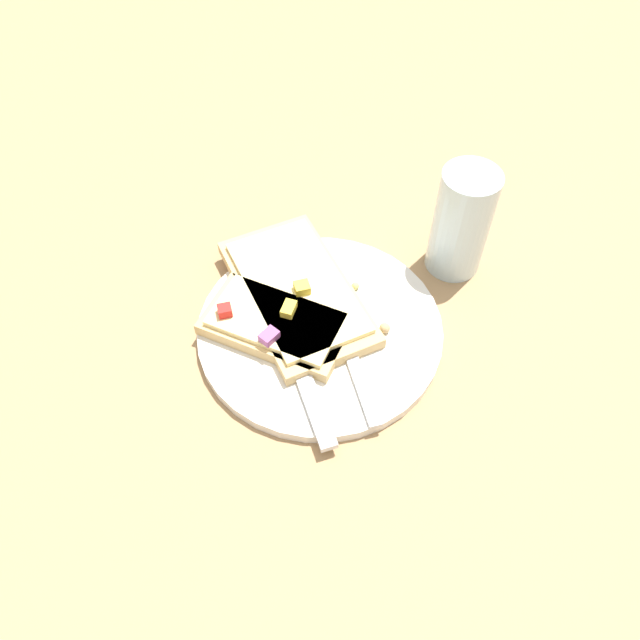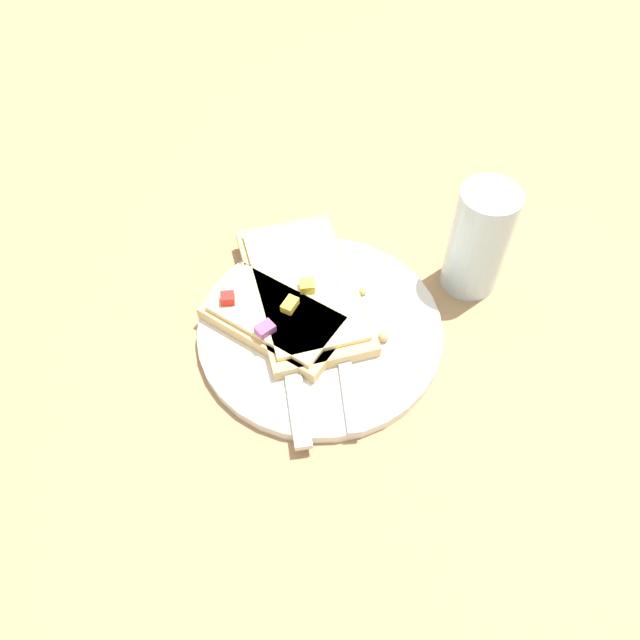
{
  "view_description": "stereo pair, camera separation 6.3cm",
  "coord_description": "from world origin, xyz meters",
  "px_view_note": "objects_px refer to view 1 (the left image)",
  "views": [
    {
      "loc": [
        0.37,
        0.04,
        0.52
      ],
      "look_at": [
        0.0,
        0.0,
        0.02
      ],
      "focal_mm": 35.0,
      "sensor_mm": 36.0,
      "label": 1
    },
    {
      "loc": [
        0.36,
        0.1,
        0.52
      ],
      "look_at": [
        0.0,
        0.0,
        0.02
      ],
      "focal_mm": 35.0,
      "sensor_mm": 36.0,
      "label": 2
    }
  ],
  "objects_px": {
    "plate": "(320,329)",
    "pizza_slice_main": "(297,291)",
    "pizza_slice_corner": "(276,324)",
    "drinking_glass": "(461,222)",
    "knife": "(299,365)",
    "fork": "(342,329)"
  },
  "relations": [
    {
      "from": "fork",
      "to": "drinking_glass",
      "type": "bearing_deg",
      "value": -65.79
    },
    {
      "from": "knife",
      "to": "drinking_glass",
      "type": "relative_size",
      "value": 1.65
    },
    {
      "from": "fork",
      "to": "pizza_slice_corner",
      "type": "height_order",
      "value": "pizza_slice_corner"
    },
    {
      "from": "fork",
      "to": "pizza_slice_main",
      "type": "bearing_deg",
      "value": 31.09
    },
    {
      "from": "pizza_slice_main",
      "to": "pizza_slice_corner",
      "type": "relative_size",
      "value": 1.37
    },
    {
      "from": "plate",
      "to": "drinking_glass",
      "type": "distance_m",
      "value": 0.19
    },
    {
      "from": "pizza_slice_main",
      "to": "plate",
      "type": "bearing_deg",
      "value": -172.5
    },
    {
      "from": "fork",
      "to": "knife",
      "type": "xyz_separation_m",
      "value": [
        0.05,
        -0.04,
        0.0
      ]
    },
    {
      "from": "plate",
      "to": "pizza_slice_corner",
      "type": "height_order",
      "value": "pizza_slice_corner"
    },
    {
      "from": "plate",
      "to": "pizza_slice_main",
      "type": "height_order",
      "value": "pizza_slice_main"
    },
    {
      "from": "fork",
      "to": "drinking_glass",
      "type": "xyz_separation_m",
      "value": [
        -0.12,
        0.12,
        0.05
      ]
    },
    {
      "from": "plate",
      "to": "pizza_slice_corner",
      "type": "relative_size",
      "value": 1.55
    },
    {
      "from": "knife",
      "to": "drinking_glass",
      "type": "distance_m",
      "value": 0.23
    },
    {
      "from": "pizza_slice_corner",
      "to": "drinking_glass",
      "type": "xyz_separation_m",
      "value": [
        -0.12,
        0.18,
        0.04
      ]
    },
    {
      "from": "knife",
      "to": "pizza_slice_main",
      "type": "distance_m",
      "value": 0.09
    },
    {
      "from": "knife",
      "to": "drinking_glass",
      "type": "height_order",
      "value": "drinking_glass"
    },
    {
      "from": "plate",
      "to": "pizza_slice_main",
      "type": "xyz_separation_m",
      "value": [
        -0.04,
        -0.03,
        0.02
      ]
    },
    {
      "from": "knife",
      "to": "pizza_slice_main",
      "type": "height_order",
      "value": "pizza_slice_main"
    },
    {
      "from": "pizza_slice_main",
      "to": "knife",
      "type": "bearing_deg",
      "value": 157.49
    },
    {
      "from": "plate",
      "to": "fork",
      "type": "bearing_deg",
      "value": 80.06
    },
    {
      "from": "knife",
      "to": "pizza_slice_corner",
      "type": "bearing_deg",
      "value": 10.04
    },
    {
      "from": "pizza_slice_corner",
      "to": "drinking_glass",
      "type": "bearing_deg",
      "value": -128.14
    }
  ]
}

